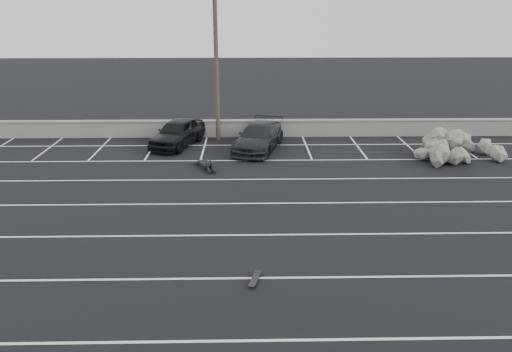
{
  "coord_description": "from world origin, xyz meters",
  "views": [
    {
      "loc": [
        0.48,
        -16.45,
        8.09
      ],
      "look_at": [
        0.88,
        3.65,
        1.0
      ],
      "focal_mm": 35.0,
      "sensor_mm": 36.0,
      "label": 1
    }
  ],
  "objects_px": {
    "utility_pole": "(216,59)",
    "trash_bin": "(275,131)",
    "person": "(204,162)",
    "skateboard": "(255,279)",
    "car_right": "(259,137)",
    "car_left": "(178,133)",
    "riprap_pile": "(448,149)"
  },
  "relations": [
    {
      "from": "utility_pole",
      "to": "skateboard",
      "type": "relative_size",
      "value": 11.81
    },
    {
      "from": "person",
      "to": "trash_bin",
      "type": "bearing_deg",
      "value": 33.03
    },
    {
      "from": "trash_bin",
      "to": "skateboard",
      "type": "distance_m",
      "value": 16.88
    },
    {
      "from": "utility_pole",
      "to": "trash_bin",
      "type": "height_order",
      "value": "utility_pole"
    },
    {
      "from": "car_right",
      "to": "person",
      "type": "bearing_deg",
      "value": -116.32
    },
    {
      "from": "utility_pole",
      "to": "riprap_pile",
      "type": "bearing_deg",
      "value": -17.3
    },
    {
      "from": "trash_bin",
      "to": "person",
      "type": "distance_m",
      "value": 6.86
    },
    {
      "from": "trash_bin",
      "to": "skateboard",
      "type": "bearing_deg",
      "value": -95.31
    },
    {
      "from": "riprap_pile",
      "to": "person",
      "type": "height_order",
      "value": "riprap_pile"
    },
    {
      "from": "car_left",
      "to": "car_right",
      "type": "relative_size",
      "value": 0.9
    },
    {
      "from": "riprap_pile",
      "to": "person",
      "type": "relative_size",
      "value": 1.81
    },
    {
      "from": "car_left",
      "to": "skateboard",
      "type": "xyz_separation_m",
      "value": [
        4.26,
        -15.19,
        -0.71
      ]
    },
    {
      "from": "car_left",
      "to": "person",
      "type": "xyz_separation_m",
      "value": [
        1.86,
        -3.99,
        -0.54
      ]
    },
    {
      "from": "car_left",
      "to": "utility_pole",
      "type": "height_order",
      "value": "utility_pole"
    },
    {
      "from": "utility_pole",
      "to": "person",
      "type": "relative_size",
      "value": 3.6
    },
    {
      "from": "person",
      "to": "car_left",
      "type": "bearing_deg",
      "value": 93.32
    },
    {
      "from": "skateboard",
      "to": "utility_pole",
      "type": "bearing_deg",
      "value": 110.71
    },
    {
      "from": "car_right",
      "to": "skateboard",
      "type": "relative_size",
      "value": 6.27
    },
    {
      "from": "trash_bin",
      "to": "skateboard",
      "type": "relative_size",
      "value": 1.11
    },
    {
      "from": "utility_pole",
      "to": "person",
      "type": "xyz_separation_m",
      "value": [
        -0.44,
        -5.2,
        -4.64
      ]
    },
    {
      "from": "riprap_pile",
      "to": "skateboard",
      "type": "xyz_separation_m",
      "value": [
        -10.67,
        -12.47,
        -0.43
      ]
    },
    {
      "from": "utility_pole",
      "to": "trash_bin",
      "type": "distance_m",
      "value": 5.67
    },
    {
      "from": "trash_bin",
      "to": "riprap_pile",
      "type": "xyz_separation_m",
      "value": [
        9.1,
        -4.33,
        0.05
      ]
    },
    {
      "from": "person",
      "to": "skateboard",
      "type": "height_order",
      "value": "person"
    },
    {
      "from": "car_right",
      "to": "person",
      "type": "height_order",
      "value": "car_right"
    },
    {
      "from": "skateboard",
      "to": "car_right",
      "type": "bearing_deg",
      "value": 102.03
    },
    {
      "from": "car_right",
      "to": "riprap_pile",
      "type": "relative_size",
      "value": 1.06
    },
    {
      "from": "utility_pole",
      "to": "skateboard",
      "type": "xyz_separation_m",
      "value": [
        1.95,
        -16.4,
        -4.82
      ]
    },
    {
      "from": "riprap_pile",
      "to": "car_left",
      "type": "bearing_deg",
      "value": 169.68
    },
    {
      "from": "car_right",
      "to": "trash_bin",
      "type": "xyz_separation_m",
      "value": [
        1.09,
        2.51,
        -0.28
      ]
    },
    {
      "from": "car_right",
      "to": "utility_pole",
      "type": "xyz_separation_m",
      "value": [
        -2.42,
        2.11,
        4.15
      ]
    },
    {
      "from": "person",
      "to": "skateboard",
      "type": "distance_m",
      "value": 11.46
    }
  ]
}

